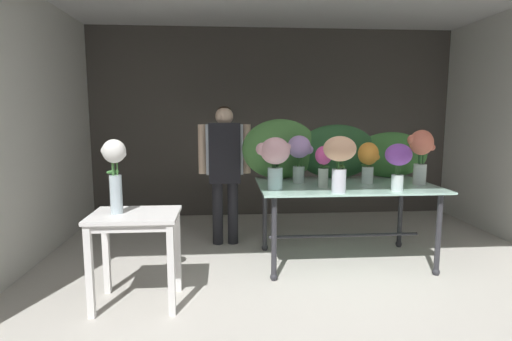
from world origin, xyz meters
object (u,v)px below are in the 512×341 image
vase_lilac_hydrangea (299,152)px  side_table_white (135,228)px  vase_fuchsia_roses (324,163)px  vase_blush_peonies (275,157)px  vase_coral_anemones (421,150)px  vase_white_roses_tall (115,169)px  vase_peach_lilies (339,155)px  display_table_glass (345,196)px  vase_violet_stock (398,159)px  florist (225,161)px  vase_sunset_freesia (368,159)px

vase_lilac_hydrangea → side_table_white: bearing=-148.4°
vase_fuchsia_roses → vase_blush_peonies: bearing=-170.2°
vase_fuchsia_roses → vase_lilac_hydrangea: bearing=126.5°
vase_blush_peonies → vase_coral_anemones: vase_coral_anemones is taller
vase_white_roses_tall → vase_peach_lilies: bearing=10.7°
display_table_glass → vase_white_roses_tall: vase_white_roses_tall is taller
vase_lilac_hydrangea → vase_white_roses_tall: (-1.58, -0.88, -0.03)m
vase_lilac_hydrangea → vase_coral_anemones: vase_coral_anemones is taller
side_table_white → vase_violet_stock: vase_violet_stock is taller
side_table_white → vase_lilac_hydrangea: (1.44, 0.89, 0.49)m
display_table_glass → vase_lilac_hydrangea: 0.63m
florist → vase_peach_lilies: bearing=-47.6°
vase_peach_lilies → vase_coral_anemones: size_ratio=0.93×
vase_blush_peonies → vase_coral_anemones: bearing=5.8°
vase_peach_lilies → vase_blush_peonies: vase_peach_lilies is taller
side_table_white → vase_white_roses_tall: vase_white_roses_tall is taller
vase_coral_anemones → vase_violet_stock: vase_coral_anemones is taller
side_table_white → vase_blush_peonies: size_ratio=1.52×
vase_lilac_hydrangea → vase_white_roses_tall: 1.81m
vase_violet_stock → vase_lilac_hydrangea: bearing=149.1°
vase_peach_lilies → vase_coral_anemones: 0.97m
vase_lilac_hydrangea → vase_coral_anemones: bearing=-9.2°
side_table_white → vase_sunset_freesia: (2.12, 0.81, 0.43)m
florist → vase_sunset_freesia: (1.43, -0.63, 0.08)m
vase_lilac_hydrangea → vase_coral_anemones: 1.18m
side_table_white → vase_coral_anemones: vase_coral_anemones is taller
side_table_white → vase_violet_stock: bearing=10.1°
vase_sunset_freesia → vase_lilac_hydrangea: (-0.68, 0.08, 0.06)m
display_table_glass → vase_violet_stock: vase_violet_stock is taller
vase_coral_anemones → vase_lilac_hydrangea: bearing=170.8°
display_table_glass → vase_peach_lilies: (-0.19, -0.42, 0.45)m
vase_peach_lilies → vase_white_roses_tall: (-1.83, -0.35, -0.05)m
vase_fuchsia_roses → vase_coral_anemones: vase_coral_anemones is taller
display_table_glass → vase_fuchsia_roses: vase_fuchsia_roses is taller
display_table_glass → vase_blush_peonies: bearing=-163.6°
vase_coral_anemones → vase_blush_peonies: bearing=-174.2°
vase_fuchsia_roses → vase_lilac_hydrangea: 0.33m
florist → vase_blush_peonies: 1.01m
vase_violet_stock → display_table_glass: bearing=134.7°
side_table_white → florist: florist is taller
vase_sunset_freesia → vase_blush_peonies: 1.01m
vase_peach_lilies → vase_lilac_hydrangea: 0.60m
vase_peach_lilies → vase_coral_anemones: (0.91, 0.35, 0.01)m
vase_blush_peonies → vase_white_roses_tall: 1.40m
vase_violet_stock → vase_fuchsia_roses: bearing=159.6°
vase_fuchsia_roses → vase_blush_peonies: vase_blush_peonies is taller
display_table_glass → vase_violet_stock: size_ratio=4.03×
display_table_glass → vase_violet_stock: (0.36, -0.37, 0.40)m
side_table_white → vase_blush_peonies: 1.36m
vase_sunset_freesia → vase_white_roses_tall: size_ratio=0.72×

